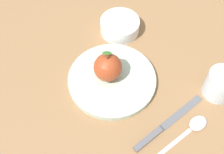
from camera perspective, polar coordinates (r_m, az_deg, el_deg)
The scene contains 7 objects.
ground_plane at distance 0.72m, azimuth 2.22°, elevation -2.66°, with size 2.40×2.40×0.00m, color olive.
dinner_plate at distance 0.72m, azimuth 0.00°, elevation -0.46°, with size 0.23×0.23×0.02m.
apple at distance 0.69m, azimuth -0.86°, elevation 1.99°, with size 0.07×0.07×0.08m.
side_bowl at distance 0.83m, azimuth 1.62°, elevation 10.61°, with size 0.11×0.11×0.04m.
cup at distance 0.73m, azimuth 21.46°, elevation -1.21°, with size 0.08×0.08×0.07m.
knife at distance 0.68m, azimuth 10.46°, elevation -10.04°, with size 0.12×0.20×0.01m.
spoon at distance 0.69m, azimuth 16.26°, elevation -9.89°, with size 0.09×0.16×0.01m.
Camera 1 is at (-0.36, 0.09, 0.62)m, focal length 44.58 mm.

